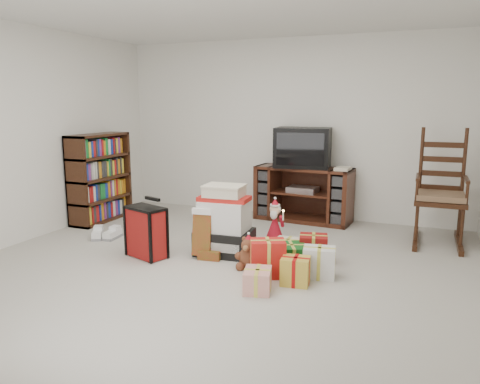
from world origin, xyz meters
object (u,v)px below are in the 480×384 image
Objects in this scene: gift_pile at (224,225)px; santa_figurine at (275,226)px; bookshelf at (100,179)px; red_suitcase at (146,232)px; gift_cluster at (292,259)px; tv_stand at (303,194)px; mrs_claus_figurine at (228,225)px; teddy_bear at (249,255)px; crt_television at (303,147)px; rocking_chair at (440,202)px; sneaker_pair at (105,234)px.

santa_figurine is at bearing 52.30° from gift_pile.
bookshelf is 1.62× the size of gift_pile.
red_suitcase reaches higher than gift_cluster.
tv_stand is 2.40× the size of mrs_claus_figurine.
tv_stand is 2.81m from bookshelf.
teddy_bear is 2.25m from crt_television.
gift_pile is at bearing -148.21° from rocking_chair.
mrs_claus_figurine is at bearing -159.80° from santa_figurine.
rocking_chair is 2.16× the size of red_suitcase.
gift_pile is at bearing 160.74° from gift_cluster.
red_suitcase is 0.54× the size of gift_cluster.
rocking_chair is 3.98m from sneaker_pair.
santa_figurine is (0.38, 0.57, -0.12)m from gift_pile.
rocking_chair is 1.87m from crt_television.
teddy_bear is 0.84× the size of sneaker_pair.
sneaker_pair is at bearing -49.59° from bookshelf.
bookshelf is 2.12m from mrs_claus_figurine.
gift_pile is 0.83m from red_suitcase.
crt_television is at bearing 69.26° from mrs_claus_figurine.
mrs_claus_figurine is at bearing 145.02° from gift_cluster.
red_suitcase is 1.19× the size of santa_figurine.
red_suitcase is at bearing -153.66° from gift_pile.
red_suitcase is 1.71× the size of sneaker_pair.
santa_figurine is (-0.03, -1.17, -0.17)m from tv_stand.
mrs_claus_figurine is (0.59, 0.80, -0.06)m from red_suitcase.
bookshelf is 2.83m from teddy_bear.
rocking_chair is 4.38× the size of teddy_bear.
bookshelf reaches higher than sneaker_pair.
rocking_chair reaches higher than tv_stand.
red_suitcase is at bearing -175.19° from teddy_bear.
gift_cluster is (0.97, -0.68, -0.08)m from mrs_claus_figurine.
rocking_chair is at bearing -18.74° from crt_television.
teddy_bear is at bearing -42.23° from gift_pile.
red_suitcase reaches higher than santa_figurine.
tv_stand is at bearing 81.35° from red_suitcase.
tv_stand is 2.10m from gift_cluster.
gift_cluster is at bearing -73.26° from tv_stand.
bookshelf is 3.23m from gift_cluster.
bookshelf reaches higher than gift_cluster.
bookshelf reaches higher than gift_pile.
gift_pile is 1.16× the size of red_suitcase.
sneaker_pair is at bearing -133.74° from tv_stand.
crt_television is (0.39, 1.75, 0.69)m from gift_pile.
tv_stand reaches higher than mrs_claus_figurine.
red_suitcase is (-0.72, -0.42, -0.05)m from gift_pile.
gift_cluster is at bearing 23.43° from red_suitcase.
santa_figurine is at bearing 60.88° from red_suitcase.
santa_figurine is (1.10, 0.99, -0.07)m from red_suitcase.
bookshelf is 0.87× the size of rocking_chair.
crt_television is at bearing 81.86° from red_suitcase.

